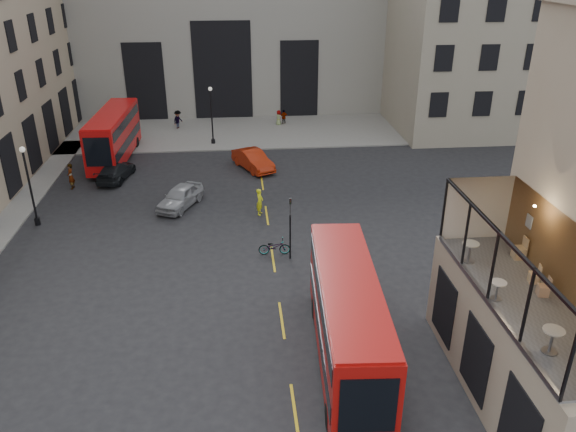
{
  "coord_description": "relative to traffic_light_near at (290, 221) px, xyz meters",
  "views": [
    {
      "loc": [
        -3.82,
        -16.36,
        16.12
      ],
      "look_at": [
        -1.18,
        11.43,
        3.0
      ],
      "focal_mm": 35.0,
      "sensor_mm": 36.0,
      "label": 1
    }
  ],
  "objects": [
    {
      "name": "bus_near",
      "position": [
        1.5,
        -9.27,
        -0.08
      ],
      "size": [
        3.03,
        10.58,
        4.17
      ],
      "color": "#A80E0B",
      "rests_on": "ground"
    },
    {
      "name": "gateway",
      "position": [
        -4.0,
        35.99,
        6.96
      ],
      "size": [
        35.0,
        10.6,
        18.0
      ],
      "color": "gray",
      "rests_on": "ground"
    },
    {
      "name": "pedestrian_a",
      "position": [
        -14.24,
        17.86,
        -1.65
      ],
      "size": [
        0.77,
        0.61,
        1.56
      ],
      "primitive_type": "imported",
      "rotation": [
        0.0,
        0.0,
        0.02
      ],
      "color": "gray",
      "rests_on": "ground"
    },
    {
      "name": "pedestrian_e",
      "position": [
        -15.31,
        12.19,
        -1.45
      ],
      "size": [
        0.48,
        0.72,
        1.95
      ],
      "primitive_type": "imported",
      "rotation": [
        0.0,
        0.0,
        4.69
      ],
      "color": "gray",
      "rests_on": "ground"
    },
    {
      "name": "car_c",
      "position": [
        -12.33,
        13.81,
        -1.75
      ],
      "size": [
        2.74,
        4.9,
        1.34
      ],
      "primitive_type": "imported",
      "rotation": [
        0.0,
        0.0,
        2.95
      ],
      "color": "black",
      "rests_on": "ground"
    },
    {
      "name": "cafe_chair_d",
      "position": [
        8.66,
        -8.96,
        2.46
      ],
      "size": [
        0.49,
        0.49,
        0.95
      ],
      "color": "tan",
      "rests_on": "cafe_floor"
    },
    {
      "name": "car_a",
      "position": [
        -6.9,
        8.05,
        -1.67
      ],
      "size": [
        3.47,
        4.75,
        1.5
      ],
      "primitive_type": "imported",
      "rotation": [
        0.0,
        0.0,
        -0.43
      ],
      "color": "gray",
      "rests_on": "ground"
    },
    {
      "name": "pedestrian_d",
      "position": [
        1.54,
        27.71,
        -1.63
      ],
      "size": [
        0.84,
        0.92,
        1.58
      ],
      "primitive_type": "imported",
      "rotation": [
        0.0,
        0.0,
        2.15
      ],
      "color": "gray",
      "rests_on": "ground"
    },
    {
      "name": "cafe_chair_b",
      "position": [
        8.25,
        -11.74,
        2.41
      ],
      "size": [
        0.45,
        0.45,
        0.77
      ],
      "color": "tan",
      "rests_on": "cafe_floor"
    },
    {
      "name": "bicycle",
      "position": [
        -0.87,
        0.6,
        -1.94
      ],
      "size": [
        1.87,
        0.71,
        0.97
      ],
      "primitive_type": "imported",
      "rotation": [
        0.0,
        0.0,
        1.54
      ],
      "color": "gray",
      "rests_on": "ground"
    },
    {
      "name": "cafe_chair_c",
      "position": [
        8.36,
        -10.84,
        2.4
      ],
      "size": [
        0.45,
        0.45,
        0.76
      ],
      "color": "#DEB480",
      "rests_on": "cafe_floor"
    },
    {
      "name": "street_lamp_a",
      "position": [
        -16.0,
        6.0,
        -0.03
      ],
      "size": [
        0.36,
        0.36,
        5.33
      ],
      "color": "black",
      "rests_on": "ground"
    },
    {
      "name": "pavement_far",
      "position": [
        -5.0,
        26.0,
        -2.36
      ],
      "size": [
        40.0,
        12.0,
        0.12
      ],
      "primitive_type": "cube",
      "color": "slate",
      "rests_on": "ground"
    },
    {
      "name": "cafe_floor",
      "position": [
        7.5,
        -12.0,
        2.12
      ],
      "size": [
        3.0,
        10.0,
        0.1
      ],
      "primitive_type": "cube",
      "color": "slate",
      "rests_on": "host_frontage"
    },
    {
      "name": "street_lamp_b",
      "position": [
        -5.0,
        22.0,
        -0.03
      ],
      "size": [
        0.36,
        0.36,
        5.33
      ],
      "color": "black",
      "rests_on": "ground"
    },
    {
      "name": "cafe_table_near",
      "position": [
        6.82,
        -14.88,
        2.74
      ],
      "size": [
        0.68,
        0.68,
        0.85
      ],
      "color": "beige",
      "rests_on": "cafe_floor"
    },
    {
      "name": "car_b",
      "position": [
        -1.56,
        15.13,
        -1.64
      ],
      "size": [
        3.59,
        4.99,
        1.56
      ],
      "primitive_type": "imported",
      "rotation": [
        0.0,
        0.0,
        0.46
      ],
      "color": "#9F2109",
      "rests_on": "ground"
    },
    {
      "name": "bus_far",
      "position": [
        -13.13,
        18.44,
        -0.08
      ],
      "size": [
        2.8,
        10.53,
        4.17
      ],
      "color": "red",
      "rests_on": "ground"
    },
    {
      "name": "traffic_light_near",
      "position": [
        0.0,
        0.0,
        0.0
      ],
      "size": [
        0.16,
        0.2,
        3.8
      ],
      "color": "black",
      "rests_on": "ground"
    },
    {
      "name": "cyclist",
      "position": [
        -1.45,
        6.26,
        -1.5
      ],
      "size": [
        0.63,
        0.78,
        1.84
      ],
      "primitive_type": "imported",
      "rotation": [
        0.0,
        0.0,
        1.26
      ],
      "color": "yellow",
      "rests_on": "ground"
    },
    {
      "name": "host_frontage",
      "position": [
        7.5,
        -12.0,
        -0.17
      ],
      "size": [
        3.0,
        11.0,
        4.5
      ],
      "primitive_type": "cube",
      "color": "tan",
      "rests_on": "ground"
    },
    {
      "name": "pedestrian_b",
      "position": [
        -8.59,
        27.23,
        -1.45
      ],
      "size": [
        1.26,
        1.45,
        1.94
      ],
      "primitive_type": "imported",
      "rotation": [
        0.0,
        0.0,
        1.03
      ],
      "color": "gray",
      "rests_on": "ground"
    },
    {
      "name": "pedestrian_c",
      "position": [
        2.11,
        28.0,
        -1.65
      ],
      "size": [
        0.97,
        0.59,
        1.54
      ],
      "primitive_type": "imported",
      "rotation": [
        0.0,
        0.0,
        3.39
      ],
      "color": "gray",
      "rests_on": "ground"
    },
    {
      "name": "cafe_table_far",
      "position": [
        6.49,
        -9.03,
        2.73
      ],
      "size": [
        0.68,
        0.68,
        0.85
      ],
      "color": "beige",
      "rests_on": "cafe_floor"
    },
    {
      "name": "building_right",
      "position": [
        21.0,
        27.97,
        7.97
      ],
      "size": [
        16.6,
        18.6,
        20.0
      ],
      "color": "gray",
      "rests_on": "ground"
    },
    {
      "name": "ground",
      "position": [
        1.0,
        -12.0,
        -2.42
      ],
      "size": [
        140.0,
        140.0,
        0.0
      ],
      "primitive_type": "plane",
      "color": "black",
      "rests_on": "ground"
    },
    {
      "name": "traffic_light_far",
      "position": [
        -14.0,
        16.0,
        0.0
      ],
      "size": [
        0.16,
        0.2,
        3.8
      ],
      "color": "black",
      "rests_on": "ground"
    },
    {
      "name": "cafe_table_mid",
      "position": [
        6.42,
        -11.82,
        2.66
      ],
      "size": [
        0.59,
        0.59,
        0.73
      ],
      "color": "white",
      "rests_on": "cafe_floor"
    }
  ]
}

